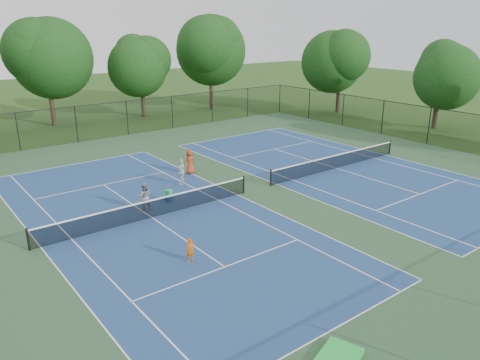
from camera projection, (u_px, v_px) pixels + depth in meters
ground at (257, 189)px, 27.97m from camera, size 140.00×140.00×0.00m
court_pad at (257, 189)px, 27.97m from camera, size 36.00×36.00×0.01m
tennis_court_left at (152, 216)px, 23.90m from camera, size 12.00×23.83×1.07m
tennis_court_right at (336, 167)px, 31.97m from camera, size 12.00×23.83×1.07m
perimeter_fence at (258, 164)px, 27.45m from camera, size 36.08×36.08×3.02m
tree_back_b at (46, 55)px, 43.08m from camera, size 7.60×7.60×10.03m
tree_back_c at (141, 63)px, 47.87m from camera, size 6.00×6.00×8.40m
tree_back_d at (211, 48)px, 51.30m from camera, size 7.80×7.80×10.37m
tree_side_e at (341, 58)px, 49.87m from camera, size 6.60×6.60×8.87m
tree_side_f at (441, 71)px, 42.36m from camera, size 5.80×5.80×8.12m
child_player at (190, 250)px, 19.44m from camera, size 0.40×0.27×1.06m
instructor at (144, 196)px, 24.67m from camera, size 0.91×0.81×1.55m
bystander_a at (182, 172)px, 28.57m from camera, size 1.00×0.88×1.62m
bystander_c at (190, 162)px, 30.66m from camera, size 0.81×0.53×1.64m
ball_crate at (169, 199)px, 26.02m from camera, size 0.43×0.40×0.30m
ball_hopper at (169, 193)px, 25.91m from camera, size 0.42×0.39×0.39m
green_tarp at (338, 358)px, 13.82m from camera, size 1.79×1.53×0.16m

